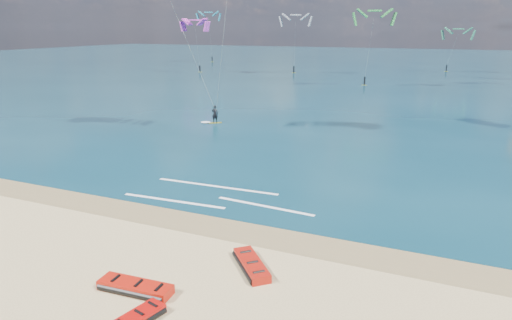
# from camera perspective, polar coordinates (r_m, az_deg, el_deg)

# --- Properties ---
(ground) EXTENTS (320.00, 320.00, 0.00)m
(ground) POSITION_cam_1_polar(r_m,az_deg,el_deg) (57.51, 9.60, 6.65)
(ground) COLOR tan
(ground) RESTS_ON ground
(wet_sand_strip) EXTENTS (320.00, 2.40, 0.01)m
(wet_sand_strip) POSITION_cam_1_polar(r_m,az_deg,el_deg) (24.42, -12.14, -6.80)
(wet_sand_strip) COLOR olive
(wet_sand_strip) RESTS_ON ground
(sea) EXTENTS (320.00, 200.00, 0.04)m
(sea) POSITION_cam_1_polar(r_m,az_deg,el_deg) (120.26, 17.16, 11.13)
(sea) COLOR #0B3140
(sea) RESTS_ON ground
(packed_kite_left) EXTENTS (3.14, 1.38, 0.43)m
(packed_kite_left) POSITION_cam_1_polar(r_m,az_deg,el_deg) (18.16, -14.80, -15.61)
(packed_kite_left) COLOR red
(packed_kite_left) RESTS_ON ground
(packed_kite_mid) EXTENTS (2.75, 2.88, 0.41)m
(packed_kite_mid) POSITION_cam_1_polar(r_m,az_deg,el_deg) (19.02, -0.58, -13.44)
(packed_kite_mid) COLOR #B3170C
(packed_kite_mid) RESTS_ON ground
(kitesurfer_main) EXTENTS (9.32, 9.13, 17.25)m
(kitesurfer_main) POSITION_cam_1_polar(r_m,az_deg,el_deg) (42.10, -6.47, 15.45)
(kitesurfer_main) COLOR yellow
(kitesurfer_main) RESTS_ON sea
(shoreline_foam) EXTENTS (11.08, 3.66, 0.01)m
(shoreline_foam) POSITION_cam_1_polar(r_m,az_deg,el_deg) (26.49, -4.99, -4.52)
(shoreline_foam) COLOR white
(shoreline_foam) RESTS_ON ground
(distant_kites) EXTENTS (82.16, 39.61, 13.06)m
(distant_kites) POSITION_cam_1_polar(r_m,az_deg,el_deg) (93.95, 11.14, 13.64)
(distant_kites) COLOR purple
(distant_kites) RESTS_ON ground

